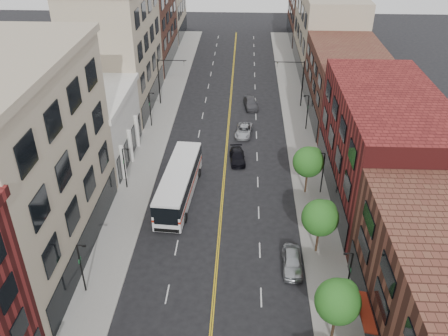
# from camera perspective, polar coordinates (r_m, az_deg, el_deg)

# --- Properties ---
(sidewalk_left) EXTENTS (4.00, 110.00, 0.15)m
(sidewalk_left) POSITION_cam_1_polar(r_m,az_deg,el_deg) (64.45, -8.59, 3.04)
(sidewalk_left) COLOR gray
(sidewalk_left) RESTS_ON ground
(sidewalk_right) EXTENTS (4.00, 110.00, 0.15)m
(sidewalk_right) POSITION_cam_1_polar(r_m,az_deg,el_deg) (63.77, 9.36, 2.65)
(sidewalk_right) COLOR gray
(sidewalk_right) RESTS_ON ground
(bldg_l_tanoffice) EXTENTS (10.00, 22.00, 18.00)m
(bldg_l_tanoffice) POSITION_cam_1_polar(r_m,az_deg,el_deg) (44.15, -23.50, -0.23)
(bldg_l_tanoffice) COLOR tan
(bldg_l_tanoffice) RESTS_ON ground
(bldg_l_white) EXTENTS (10.00, 14.00, 8.00)m
(bldg_l_white) POSITION_cam_1_polar(r_m,az_deg,el_deg) (61.01, -16.03, 4.57)
(bldg_l_white) COLOR silver
(bldg_l_white) RESTS_ON ground
(bldg_l_far_a) EXTENTS (10.00, 20.00, 18.00)m
(bldg_l_far_a) POSITION_cam_1_polar(r_m,az_deg,el_deg) (74.38, -12.82, 13.96)
(bldg_l_far_a) COLOR tan
(bldg_l_far_a) RESTS_ON ground
(bldg_l_far_b) EXTENTS (10.00, 20.00, 15.00)m
(bldg_l_far_b) POSITION_cam_1_polar(r_m,az_deg,el_deg) (93.52, -9.72, 16.79)
(bldg_l_far_b) COLOR brown
(bldg_l_far_b) RESTS_ON ground
(bldg_r_mid) EXTENTS (10.00, 22.00, 12.00)m
(bldg_r_mid) POSITION_cam_1_polar(r_m,az_deg,el_deg) (52.92, 18.59, 2.33)
(bldg_r_mid) COLOR #5C1818
(bldg_r_mid) RESTS_ON ground
(bldg_r_far_a) EXTENTS (10.00, 20.00, 10.00)m
(bldg_r_far_a) POSITION_cam_1_polar(r_m,az_deg,el_deg) (71.89, 14.56, 9.74)
(bldg_r_far_a) COLOR brown
(bldg_r_far_a) RESTS_ON ground
(bldg_r_far_b) EXTENTS (10.00, 22.00, 14.00)m
(bldg_r_far_b) POSITION_cam_1_polar(r_m,az_deg,el_deg) (90.95, 12.38, 15.79)
(bldg_r_far_b) COLOR tan
(bldg_r_far_b) RESTS_ON ground
(bldg_r_far_c) EXTENTS (10.00, 18.00, 11.00)m
(bldg_r_far_c) POSITION_cam_1_polar(r_m,az_deg,el_deg) (110.51, 10.77, 17.82)
(bldg_r_far_c) COLOR brown
(bldg_r_far_c) RESTS_ON ground
(tree_r_1) EXTENTS (3.40, 3.40, 5.59)m
(tree_r_1) POSITION_cam_1_polar(r_m,az_deg,el_deg) (36.63, 13.66, -15.17)
(tree_r_1) COLOR black
(tree_r_1) RESTS_ON sidewalk_right
(tree_r_2) EXTENTS (3.40, 3.40, 5.59)m
(tree_r_2) POSITION_cam_1_polar(r_m,az_deg,el_deg) (44.01, 11.60, -5.75)
(tree_r_2) COLOR black
(tree_r_2) RESTS_ON sidewalk_right
(tree_r_3) EXTENTS (3.40, 3.40, 5.59)m
(tree_r_3) POSITION_cam_1_polar(r_m,az_deg,el_deg) (52.28, 10.20, 0.84)
(tree_r_3) COLOR black
(tree_r_3) RESTS_ON sidewalk_right
(lamp_l_1) EXTENTS (0.81, 0.55, 5.05)m
(lamp_l_1) POSITION_cam_1_polar(r_m,az_deg,el_deg) (41.63, -16.78, -11.17)
(lamp_l_1) COLOR black
(lamp_l_1) RESTS_ON sidewalk_left
(lamp_l_2) EXTENTS (0.81, 0.55, 5.05)m
(lamp_l_2) POSITION_cam_1_polar(r_m,az_deg,el_deg) (53.92, -11.84, 0.23)
(lamp_l_2) COLOR black
(lamp_l_2) RESTS_ON sidewalk_left
(lamp_l_3) EXTENTS (0.81, 0.55, 5.05)m
(lamp_l_3) POSITION_cam_1_polar(r_m,az_deg,el_deg) (67.78, -8.85, 7.21)
(lamp_l_3) COLOR black
(lamp_l_3) RESTS_ON sidewalk_left
(lamp_r_1) EXTENTS (0.81, 0.55, 5.05)m
(lamp_r_1) POSITION_cam_1_polar(r_m,az_deg,el_deg) (40.48, 14.78, -12.23)
(lamp_r_1) COLOR black
(lamp_r_1) RESTS_ON sidewalk_right
(lamp_r_2) EXTENTS (0.81, 0.55, 5.05)m
(lamp_r_2) POSITION_cam_1_polar(r_m,az_deg,el_deg) (53.04, 11.77, -0.32)
(lamp_r_2) COLOR black
(lamp_r_2) RESTS_ON sidewalk_right
(lamp_r_3) EXTENTS (0.81, 0.55, 5.05)m
(lamp_r_3) POSITION_cam_1_polar(r_m,az_deg,el_deg) (67.08, 9.98, 6.84)
(lamp_r_3) COLOR black
(lamp_r_3) RESTS_ON sidewalk_right
(signal_mast_left) EXTENTS (4.49, 0.18, 7.20)m
(signal_mast_left) POSITION_cam_1_polar(r_m,az_deg,el_deg) (74.32, -7.32, 10.90)
(signal_mast_left) COLOR black
(signal_mast_left) RESTS_ON sidewalk_left
(signal_mast_right) EXTENTS (4.49, 0.18, 7.20)m
(signal_mast_right) POSITION_cam_1_polar(r_m,az_deg,el_deg) (73.72, 8.91, 10.61)
(signal_mast_right) COLOR black
(signal_mast_right) RESTS_ON sidewalk_right
(city_bus) EXTENTS (3.91, 13.48, 3.42)m
(city_bus) POSITION_cam_1_polar(r_m,az_deg,el_deg) (52.06, -5.44, -1.67)
(city_bus) COLOR silver
(city_bus) RESTS_ON ground
(car_parked_far) EXTENTS (1.90, 4.51, 1.52)m
(car_parked_far) POSITION_cam_1_polar(r_m,az_deg,el_deg) (44.00, 8.21, -11.07)
(car_parked_far) COLOR #A2A5A9
(car_parked_far) RESTS_ON ground
(car_lane_behind) EXTENTS (2.06, 4.91, 1.58)m
(car_lane_behind) POSITION_cam_1_polar(r_m,az_deg,el_deg) (57.44, -5.43, 0.34)
(car_lane_behind) COLOR #434347
(car_lane_behind) RESTS_ON ground
(car_lane_a) EXTENTS (2.23, 4.60, 1.29)m
(car_lane_a) POSITION_cam_1_polar(r_m,az_deg,el_deg) (59.26, 1.62, 1.36)
(car_lane_a) COLOR black
(car_lane_a) RESTS_ON ground
(car_lane_b) EXTENTS (2.68, 4.85, 1.28)m
(car_lane_b) POSITION_cam_1_polar(r_m,az_deg,el_deg) (65.69, 2.40, 4.51)
(car_lane_b) COLOR #B7BABF
(car_lane_b) RESTS_ON ground
(car_lane_c) EXTENTS (2.52, 4.91, 1.60)m
(car_lane_c) POSITION_cam_1_polar(r_m,az_deg,el_deg) (74.14, 3.23, 7.86)
(car_lane_c) COLOR #48484C
(car_lane_c) RESTS_ON ground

